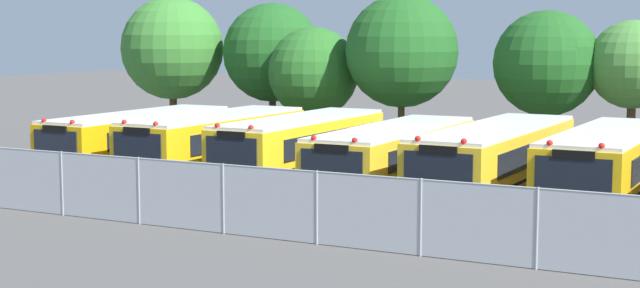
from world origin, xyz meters
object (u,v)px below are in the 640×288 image
(school_bus_2, at_px, (301,148))
(tree_3, at_px, (405,52))
(school_bus_0, at_px, (139,140))
(school_bus_1, at_px, (215,143))
(tree_5, at_px, (631,66))
(school_bus_5, at_px, (609,167))
(school_bus_4, at_px, (496,161))
(tree_2, at_px, (311,71))
(school_bus_3, at_px, (394,156))
(tree_0, at_px, (170,46))
(tree_4, at_px, (549,62))
(tree_1, at_px, (274,52))
(traffic_cone, at_px, (381,232))

(school_bus_2, distance_m, tree_3, 9.18)
(school_bus_0, distance_m, school_bus_1, 3.67)
(tree_3, relative_size, tree_5, 1.19)
(school_bus_5, relative_size, tree_3, 1.35)
(school_bus_4, bearing_deg, tree_2, -35.34)
(school_bus_5, distance_m, tree_5, 10.56)
(school_bus_0, height_order, tree_2, tree_2)
(tree_2, bearing_deg, school_bus_5, -29.17)
(school_bus_2, height_order, tree_2, tree_2)
(tree_5, bearing_deg, school_bus_1, -143.77)
(school_bus_0, distance_m, tree_2, 9.44)
(school_bus_3, bearing_deg, tree_0, -28.78)
(tree_3, bearing_deg, tree_4, 10.16)
(school_bus_4, height_order, tree_1, tree_1)
(school_bus_0, bearing_deg, tree_0, -60.50)
(school_bus_4, xyz_separation_m, tree_4, (-0.69, 9.65, 2.99))
(school_bus_0, xyz_separation_m, tree_4, (14.16, 9.62, 3.07))
(school_bus_1, relative_size, school_bus_5, 0.97)
(traffic_cone, bearing_deg, school_bus_1, 145.00)
(school_bus_4, distance_m, tree_3, 11.44)
(school_bus_1, relative_size, tree_0, 1.30)
(school_bus_2, xyz_separation_m, school_bus_4, (7.40, -0.04, 0.01))
(tree_1, xyz_separation_m, tree_4, (13.59, -0.37, -0.27))
(school_bus_1, bearing_deg, tree_3, -116.01)
(school_bus_2, height_order, tree_1, tree_1)
(tree_0, height_order, tree_3, tree_0)
(school_bus_3, bearing_deg, traffic_cone, 109.96)
(school_bus_5, bearing_deg, tree_5, -83.01)
(school_bus_2, distance_m, tree_5, 14.48)
(school_bus_0, distance_m, tree_0, 10.56)
(school_bus_5, distance_m, tree_4, 10.97)
(school_bus_5, relative_size, tree_0, 1.33)
(tree_0, xyz_separation_m, tree_4, (18.91, 0.91, -0.54))
(tree_2, relative_size, tree_3, 0.81)
(tree_5, bearing_deg, tree_1, -179.58)
(tree_0, distance_m, tree_3, 12.80)
(school_bus_2, xyz_separation_m, tree_2, (-4.06, 8.43, 2.45))
(school_bus_0, relative_size, school_bus_5, 0.98)
(school_bus_3, xyz_separation_m, traffic_cone, (2.65, -7.15, -1.10))
(tree_2, bearing_deg, tree_3, 1.02)
(tree_3, xyz_separation_m, tree_4, (6.11, 1.10, -0.39))
(tree_2, xyz_separation_m, tree_3, (4.66, 0.08, 0.95))
(school_bus_5, bearing_deg, school_bus_1, 0.67)
(traffic_cone, bearing_deg, school_bus_0, 152.95)
(school_bus_4, bearing_deg, tree_0, -22.90)
(school_bus_3, xyz_separation_m, tree_5, (6.29, 9.99, 2.97))
(school_bus_5, xyz_separation_m, tree_3, (-10.46, 8.52, 3.38))
(tree_0, bearing_deg, school_bus_4, -24.03)
(school_bus_4, xyz_separation_m, tree_2, (-11.46, 8.47, 2.44))
(school_bus_2, relative_size, tree_5, 1.54)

